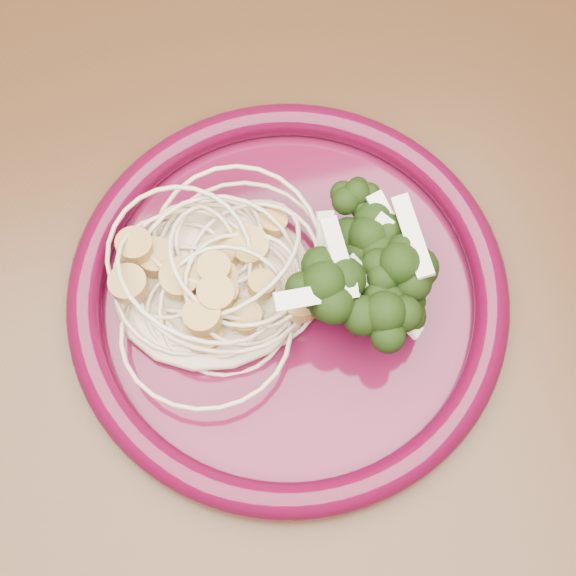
# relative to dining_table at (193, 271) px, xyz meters

# --- Properties ---
(dining_table) EXTENTS (1.20, 0.80, 0.75)m
(dining_table) POSITION_rel_dining_table_xyz_m (0.00, 0.00, 0.00)
(dining_table) COLOR #472814
(dining_table) RESTS_ON ground
(dinner_plate) EXTENTS (0.35, 0.35, 0.02)m
(dinner_plate) POSITION_rel_dining_table_xyz_m (0.06, -0.08, 0.11)
(dinner_plate) COLOR #490A1F
(dinner_plate) RESTS_ON dining_table
(spaghetti_pile) EXTENTS (0.16, 0.15, 0.03)m
(spaghetti_pile) POSITION_rel_dining_table_xyz_m (0.01, -0.06, 0.12)
(spaghetti_pile) COLOR #CCB691
(spaghetti_pile) RESTS_ON dinner_plate
(scallop_cluster) EXTENTS (0.15, 0.15, 0.04)m
(scallop_cluster) POSITION_rel_dining_table_xyz_m (0.01, -0.06, 0.15)
(scallop_cluster) COLOR #B2883E
(scallop_cluster) RESTS_ON spaghetti_pile
(broccoli_pile) EXTENTS (0.13, 0.16, 0.05)m
(broccoli_pile) POSITION_rel_dining_table_xyz_m (0.11, -0.10, 0.13)
(broccoli_pile) COLOR black
(broccoli_pile) RESTS_ON dinner_plate
(onion_garnish) EXTENTS (0.09, 0.10, 0.05)m
(onion_garnish) POSITION_rel_dining_table_xyz_m (0.11, -0.10, 0.16)
(onion_garnish) COLOR beige
(onion_garnish) RESTS_ON broccoli_pile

